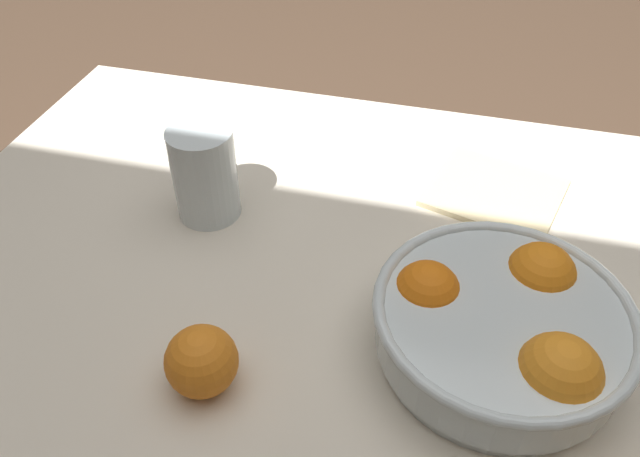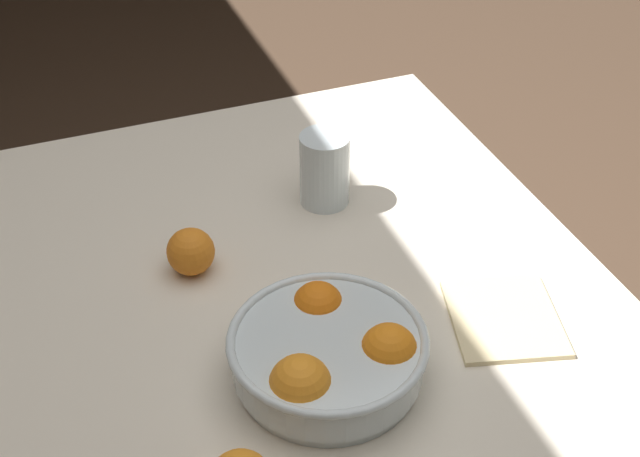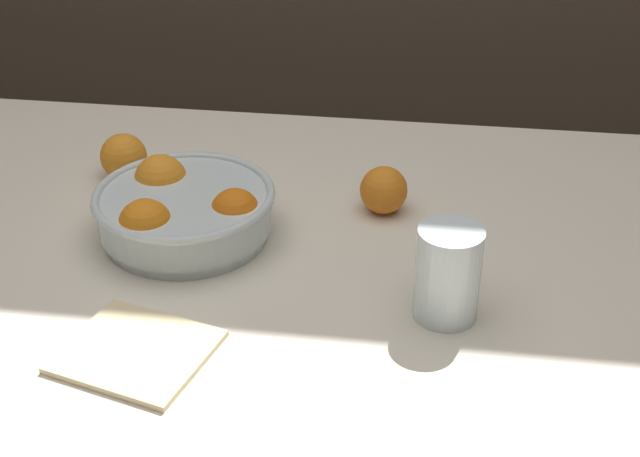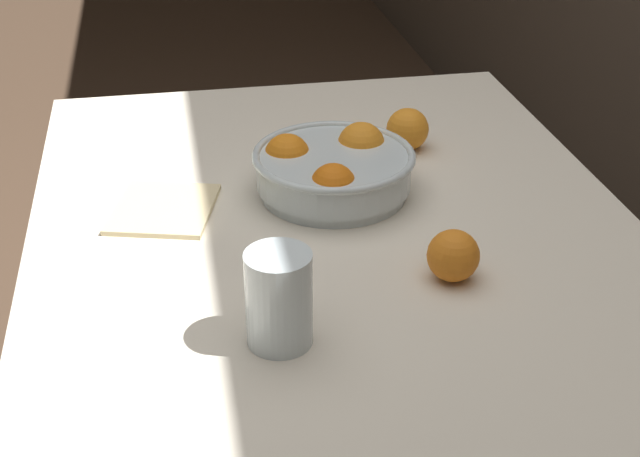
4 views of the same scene
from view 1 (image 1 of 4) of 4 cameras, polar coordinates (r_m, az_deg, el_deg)
The scene contains 5 objects.
dining_table at distance 0.74m, azimuth 5.77°, elevation -12.39°, with size 1.19×0.89×0.73m.
fruit_bowl at distance 0.64m, azimuth 16.34°, elevation -8.54°, with size 0.25×0.25×0.09m.
juice_glass at distance 0.78m, azimuth -10.44°, elevation 4.64°, with size 0.08×0.08×0.12m.
orange_loose_near_bowl at distance 0.61m, azimuth -10.77°, elevation -11.83°, with size 0.07×0.07×0.07m, color orange.
napkin at distance 0.85m, azimuth 15.69°, elevation 3.18°, with size 0.16×0.14×0.01m, color beige.
Camera 1 is at (-0.04, 0.44, 1.24)m, focal length 35.00 mm.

